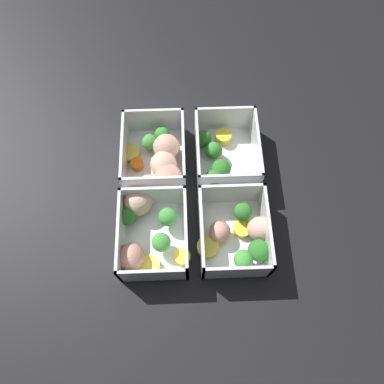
% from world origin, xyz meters
% --- Properties ---
extents(ground_plane, '(4.00, 4.00, 0.00)m').
position_xyz_m(ground_plane, '(0.00, 0.00, 0.00)').
color(ground_plane, black).
extents(container_near_left, '(0.16, 0.13, 0.07)m').
position_xyz_m(container_near_left, '(-0.07, -0.06, 0.03)').
color(container_near_left, white).
rests_on(container_near_left, ground_plane).
extents(container_near_right, '(0.17, 0.13, 0.07)m').
position_xyz_m(container_near_right, '(0.07, -0.08, 0.03)').
color(container_near_right, white).
rests_on(container_near_right, ground_plane).
extents(container_far_left, '(0.15, 0.12, 0.07)m').
position_xyz_m(container_far_left, '(-0.07, 0.06, 0.03)').
color(container_far_left, white).
rests_on(container_far_left, ground_plane).
extents(container_far_right, '(0.14, 0.14, 0.07)m').
position_xyz_m(container_far_right, '(0.08, 0.08, 0.03)').
color(container_far_right, white).
rests_on(container_far_right, ground_plane).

